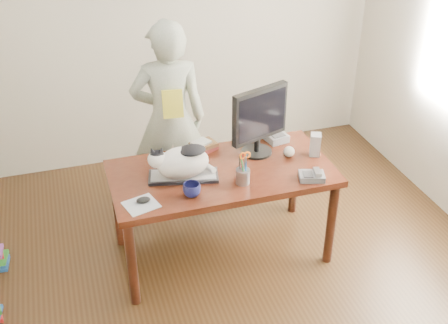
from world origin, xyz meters
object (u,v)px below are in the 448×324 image
at_px(desk, 219,182).
at_px(person, 169,120).
at_px(pen_cup, 243,174).
at_px(mouse, 143,200).
at_px(phone, 312,176).
at_px(monitor, 260,118).
at_px(coffee_mug, 192,190).
at_px(speaker, 315,145).
at_px(baseball, 289,152).
at_px(book_stack, 203,146).
at_px(keyboard, 184,176).
at_px(cat, 181,161).
at_px(calculator, 275,136).

relative_size(desk, person, 0.96).
xyz_separation_m(desk, pen_cup, (0.09, -0.28, 0.22)).
xyz_separation_m(mouse, phone, (1.18, -0.07, 0.00)).
relative_size(monitor, coffee_mug, 4.44).
xyz_separation_m(speaker, baseball, (-0.19, 0.03, -0.04)).
bearing_deg(desk, book_stack, 102.10).
bearing_deg(coffee_mug, mouse, 177.38).
bearing_deg(speaker, monitor, -174.65).
xyz_separation_m(keyboard, person, (0.07, 0.75, 0.07)).
distance_m(monitor, mouse, 1.05).
relative_size(pen_cup, coffee_mug, 2.05).
distance_m(monitor, pen_cup, 0.48).
bearing_deg(book_stack, pen_cup, -96.70).
bearing_deg(monitor, pen_cup, -145.07).
bearing_deg(book_stack, desk, -99.98).
xyz_separation_m(cat, phone, (0.87, -0.29, -0.11)).
relative_size(book_stack, person, 0.15).
relative_size(desk, phone, 7.83).
bearing_deg(book_stack, calculator, -22.54).
bearing_deg(cat, book_stack, 66.40).
xyz_separation_m(desk, coffee_mug, (-0.29, -0.32, 0.20)).
height_order(keyboard, calculator, calculator).
xyz_separation_m(phone, calculator, (-0.04, 0.62, 0.00)).
relative_size(monitor, book_stack, 2.15).
height_order(pen_cup, baseball, pen_cup).
bearing_deg(coffee_mug, calculator, 34.57).
relative_size(mouse, calculator, 0.47).
relative_size(mouse, coffee_mug, 0.89).
bearing_deg(speaker, mouse, -145.56).
xyz_separation_m(keyboard, book_stack, (0.23, 0.34, 0.02)).
bearing_deg(keyboard, cat, -171.64).
relative_size(cat, calculator, 2.09).
distance_m(monitor, book_stack, 0.50).
xyz_separation_m(book_stack, calculator, (0.59, -0.00, -0.00)).
bearing_deg(person, calculator, 157.75).
height_order(cat, mouse, cat).
xyz_separation_m(keyboard, speaker, (1.02, 0.02, 0.07)).
height_order(monitor, pen_cup, monitor).
height_order(keyboard, cat, cat).
distance_m(keyboard, person, 0.76).
height_order(mouse, coffee_mug, coffee_mug).
distance_m(speaker, baseball, 0.20).
bearing_deg(calculator, cat, -168.96).
distance_m(monitor, person, 0.84).
bearing_deg(coffee_mug, phone, -3.50).
bearing_deg(phone, keyboard, 178.55).
distance_m(cat, phone, 0.92).
bearing_deg(mouse, baseball, -2.73).
distance_m(speaker, person, 1.20).
height_order(desk, speaker, speaker).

